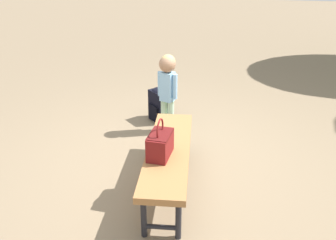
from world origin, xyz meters
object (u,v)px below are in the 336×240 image
(backpack_large, at_px, (160,104))
(child_standing, at_px, (167,82))
(handbag, at_px, (160,143))
(park_bench, at_px, (169,153))

(backpack_large, bearing_deg, child_standing, -150.39)
(handbag, xyz_separation_m, backpack_large, (1.71, 0.46, -0.32))
(child_standing, bearing_deg, backpack_large, 29.61)
(park_bench, xyz_separation_m, child_standing, (1.23, 0.31, 0.30))
(park_bench, xyz_separation_m, backpack_large, (1.55, 0.50, -0.14))
(child_standing, distance_m, backpack_large, 0.57)
(child_standing, xyz_separation_m, backpack_large, (0.32, 0.18, -0.44))
(park_bench, bearing_deg, backpack_large, 17.79)
(child_standing, bearing_deg, park_bench, -165.63)
(park_bench, bearing_deg, child_standing, 14.37)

